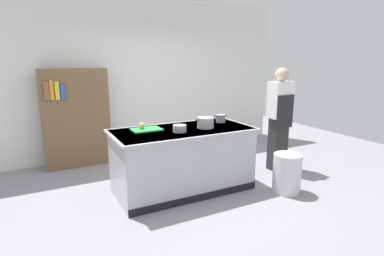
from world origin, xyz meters
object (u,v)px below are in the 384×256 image
at_px(stock_pot, 205,123).
at_px(bookshelf, 76,118).
at_px(onion, 142,126).
at_px(sauce_pan, 221,118).
at_px(trash_bin, 287,173).
at_px(person_chef, 279,117).
at_px(mixing_bowl, 180,128).

height_order(stock_pot, bookshelf, bookshelf).
height_order(onion, sauce_pan, sauce_pan).
bearing_deg(stock_pot, trash_bin, -35.83).
bearing_deg(bookshelf, onion, -67.81).
bearing_deg(trash_bin, sauce_pan, 120.38).
xyz_separation_m(trash_bin, person_chef, (0.53, 0.77, 0.63)).
xyz_separation_m(trash_bin, bookshelf, (-2.45, 2.56, 0.57)).
xyz_separation_m(onion, mixing_bowl, (0.42, -0.33, -0.02)).
bearing_deg(stock_pot, bookshelf, 128.68).
relative_size(onion, stock_pot, 0.30).
distance_m(mixing_bowl, bookshelf, 2.21).
xyz_separation_m(onion, trash_bin, (1.79, -0.96, -0.69)).
bearing_deg(bookshelf, stock_pot, -51.32).
bearing_deg(mixing_bowl, onion, 142.21).
distance_m(onion, stock_pot, 0.89).
bearing_deg(mixing_bowl, stock_pot, 6.65).
bearing_deg(onion, trash_bin, -28.11).
bearing_deg(sauce_pan, onion, 178.08).
xyz_separation_m(stock_pot, person_chef, (1.48, 0.09, -0.06)).
distance_m(onion, bookshelf, 1.73).
relative_size(trash_bin, bookshelf, 0.33).
bearing_deg(sauce_pan, bookshelf, 139.31).
bearing_deg(trash_bin, bookshelf, 133.73).
distance_m(mixing_bowl, trash_bin, 1.65).
bearing_deg(stock_pot, onion, 161.98).
xyz_separation_m(onion, sauce_pan, (1.26, -0.04, -0.00)).
height_order(onion, bookshelf, bookshelf).
relative_size(mixing_bowl, bookshelf, 0.11).
bearing_deg(onion, mixing_bowl, -37.79).
distance_m(trash_bin, person_chef, 1.13).
bearing_deg(bookshelf, trash_bin, -46.27).
height_order(sauce_pan, bookshelf, bookshelf).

